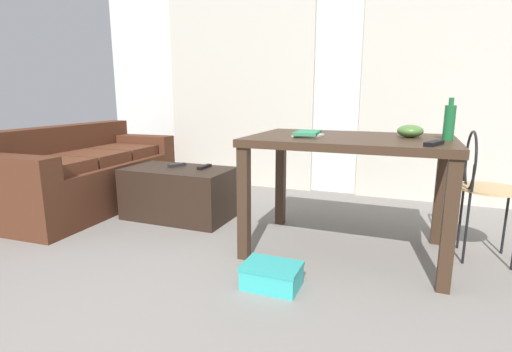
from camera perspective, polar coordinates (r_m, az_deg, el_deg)
ground_plane at (r=2.66m, az=3.71°, el=-11.55°), size 7.23×7.23×0.00m
wall_back at (r=4.30m, az=12.15°, el=14.97°), size 5.88×0.10×2.61m
curtains at (r=4.21m, az=11.85°, el=12.69°), size 4.02×0.03×2.27m
couch at (r=4.00m, az=-23.91°, el=0.13°), size 0.90×1.81×0.77m
coffee_table at (r=3.42m, az=-11.31°, el=-2.48°), size 0.91×0.51×0.44m
craft_table at (r=2.62m, az=13.60°, el=3.34°), size 1.29×0.86×0.79m
wire_chair at (r=2.85m, az=30.31°, el=-0.38°), size 0.38×0.39×0.84m
bottle_near at (r=2.59m, az=26.68°, el=7.14°), size 0.06×0.06×0.25m
bowl at (r=2.68m, az=21.85°, el=6.19°), size 0.16×0.16×0.08m
book_stack at (r=2.59m, az=7.67°, el=6.25°), size 0.18×0.29×0.03m
tv_remote_on_table at (r=2.30m, az=24.83°, el=4.41°), size 0.11×0.18×0.02m
tv_remote_primary at (r=3.47m, az=-11.61°, el=1.61°), size 0.11×0.17×0.02m
tv_remote_secondary at (r=3.35m, az=-7.64°, el=1.37°), size 0.05×0.19×0.02m
shoebox at (r=2.22m, az=2.34°, el=-14.48°), size 0.32×0.22×0.14m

